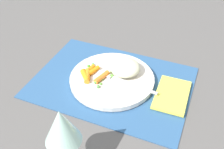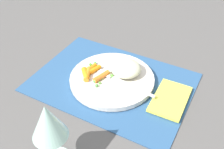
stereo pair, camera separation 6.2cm
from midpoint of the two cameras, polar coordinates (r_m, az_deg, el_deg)
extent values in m
plane|color=#565451|center=(0.79, 2.24, -1.78)|extent=(2.40, 2.40, 0.00)
cube|color=#2D5684|center=(0.79, 2.24, -1.62)|extent=(0.45, 0.33, 0.01)
cylinder|color=silver|center=(0.78, 2.26, -1.05)|extent=(0.25, 0.25, 0.01)
ellipsoid|color=beige|center=(0.78, 5.23, 1.27)|extent=(0.09, 0.09, 0.04)
cylinder|color=orange|center=(0.79, -1.40, 1.11)|extent=(0.03, 0.04, 0.01)
cylinder|color=orange|center=(0.80, -2.16, 1.43)|extent=(0.02, 0.04, 0.01)
cylinder|color=orange|center=(0.78, -3.43, 0.09)|extent=(0.04, 0.04, 0.02)
cylinder|color=orange|center=(0.77, 0.06, -0.46)|extent=(0.03, 0.06, 0.01)
cylinder|color=orange|center=(0.77, -2.97, 0.01)|extent=(0.04, 0.06, 0.02)
sphere|color=green|center=(0.75, -1.39, -1.53)|extent=(0.01, 0.01, 0.01)
sphere|color=#569334|center=(0.76, 0.10, -0.96)|extent=(0.01, 0.01, 0.01)
sphere|color=green|center=(0.78, 1.94, -0.27)|extent=(0.01, 0.01, 0.01)
sphere|color=green|center=(0.82, -1.50, 2.33)|extent=(0.01, 0.01, 0.01)
sphere|color=#58AE39|center=(0.75, -0.29, -1.89)|extent=(0.01, 0.01, 0.01)
sphere|color=#529D36|center=(0.79, 2.35, 0.58)|extent=(0.01, 0.01, 0.01)
sphere|color=#5BB237|center=(0.77, 2.07, -0.28)|extent=(0.01, 0.01, 0.01)
sphere|color=green|center=(0.76, -0.21, -0.95)|extent=(0.01, 0.01, 0.01)
sphere|color=green|center=(0.80, -2.63, 1.00)|extent=(0.01, 0.01, 0.01)
sphere|color=green|center=(0.82, -2.47, 2.06)|extent=(0.01, 0.01, 0.01)
sphere|color=#569946|center=(0.74, -0.92, -2.46)|extent=(0.01, 0.01, 0.01)
cube|color=silver|center=(0.78, 0.86, 0.20)|extent=(0.05, 0.02, 0.01)
cube|color=silver|center=(0.75, 6.71, -2.56)|extent=(0.14, 0.03, 0.01)
cylinder|color=#B2E0CC|center=(0.59, -9.29, -15.31)|extent=(0.01, 0.01, 0.08)
cone|color=#B2E0CC|center=(0.52, -10.25, -9.98)|extent=(0.07, 0.07, 0.08)
cube|color=#EAE54C|center=(0.75, 14.67, -5.17)|extent=(0.09, 0.14, 0.01)
camera|label=1|loc=(0.03, -87.70, 1.89)|focal=42.84mm
camera|label=2|loc=(0.03, 92.30, -1.89)|focal=42.84mm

